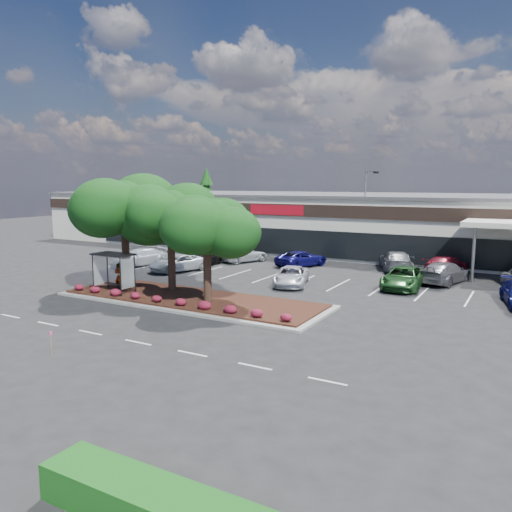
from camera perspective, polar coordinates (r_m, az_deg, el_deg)
The scene contains 26 objects.
ground at distance 28.15m, azimuth -9.00°, elevation -7.25°, with size 160.00×160.00×0.00m, color black.
retail_store at distance 57.79m, azimuth 12.29°, elevation 3.86°, with size 80.40×25.20×6.25m.
landscape_island at distance 32.37m, azimuth -7.41°, elevation -4.92°, with size 18.00×6.00×0.26m.
lane_markings at distance 36.71m, azimuth 0.95°, elevation -3.44°, with size 33.12×20.06×0.01m.
shrub_row at distance 30.67m, azimuth -9.77°, elevation -4.98°, with size 17.00×0.80×0.50m, color maroon, non-canonical shape.
bus_shelter at distance 34.73m, azimuth -15.82°, elevation -0.59°, with size 2.75×1.55×2.59m.
island_tree_west at distance 35.94m, azimuth -14.76°, elevation 2.80°, with size 7.20×7.20×7.89m, color black, non-canonical shape.
island_tree_mid at distance 34.18m, azimuth -9.69°, elevation 2.20°, with size 6.60×6.60×7.32m, color black, non-canonical shape.
island_tree_east at distance 30.65m, azimuth -5.61°, elevation 0.80°, with size 5.80×5.80×6.50m, color black, non-canonical shape.
hedge_south_east at distance 12.55m, azimuth -11.55°, elevation -26.24°, with size 6.00×1.30×0.90m, color #174F12.
conifer_north_west at distance 81.99m, azimuth -5.66°, elevation 6.60°, with size 4.40×4.40×10.00m, color black.
person_waiting at distance 35.17m, azimuth -15.36°, elevation -2.29°, with size 0.68×0.45×1.88m, color #594C47.
light_pole at distance 48.24m, azimuth 12.41°, elevation 3.77°, with size 1.43×0.50×8.67m.
survey_stake at distance 23.86m, azimuth -22.39°, elevation -8.88°, with size 0.07×0.14×1.12m.
car_0 at distance 46.73m, azimuth -13.16°, elevation -0.15°, with size 2.16×5.30×1.54m, color silver.
car_1 at distance 43.24m, azimuth -8.90°, elevation -0.78°, with size 2.36×5.12×1.42m, color #B7BEC4.
car_2 at distance 45.66m, azimuth -6.10°, elevation -0.27°, with size 1.94×4.78×1.39m, color black.
car_4 at distance 36.98m, azimuth 4.07°, elevation -2.30°, with size 2.27×4.93×1.37m, color silver.
car_5 at distance 37.36m, azimuth 16.51°, elevation -2.39°, with size 2.56×5.55×1.54m, color #1E4B1F.
car_9 at distance 49.99m, azimuth -3.90°, elevation 0.54°, with size 1.51×4.33×1.43m, color #1B4A22.
car_10 at distance 50.60m, azimuth -2.33°, elevation 0.59°, with size 1.42×4.06×1.34m, color black.
car_11 at distance 47.89m, azimuth -1.33°, elevation 0.15°, with size 2.22×4.82×1.34m, color #B2B9BE.
car_12 at distance 45.37m, azimuth 5.25°, elevation -0.29°, with size 2.35×5.09×1.41m, color #110F5C.
car_13 at distance 44.79m, azimuth 15.68°, elevation -0.51°, with size 2.37×5.83×1.69m, color slate.
car_14 at distance 40.29m, azimuth 20.78°, elevation -1.77°, with size 2.26×5.57×1.62m, color #525158.
car_15 at distance 44.18m, azimuth 20.89°, elevation -0.96°, with size 2.17×5.34×1.55m, color maroon.
Camera 1 is at (16.90, -21.20, 7.55)m, focal length 35.00 mm.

